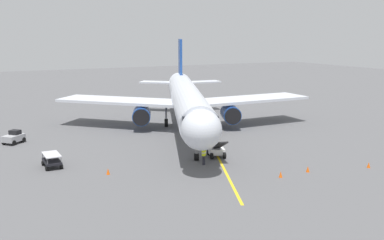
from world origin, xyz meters
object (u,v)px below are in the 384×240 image
Objects in this scene: ground_crew_marshaller at (204,156)px; baggage_cart_near_nose at (52,160)px; safety_cone_nose_left at (308,169)px; safety_cone_wing_starboard at (108,171)px; belt_loader_starboard_side at (216,150)px; safety_cone_wing_port at (369,165)px; tug_portside at (14,137)px; airplane at (187,100)px; safety_cone_nose_right at (281,174)px.

baggage_cart_near_nose is at bearing -23.85° from ground_crew_marshaller.
safety_cone_wing_starboard is at bearing -24.79° from safety_cone_nose_left.
belt_loader_starboard_side is (-15.53, 3.85, 0.06)m from baggage_cart_near_nose.
tug_portside is at bearing -41.36° from safety_cone_wing_port.
belt_loader_starboard_side is (2.85, 12.48, -3.29)m from airplane.
safety_cone_nose_right is at bearing 2.07° from safety_cone_nose_left.
tug_portside is at bearing -79.08° from baggage_cart_near_nose.
airplane is 14.68× the size of baggage_cart_near_nose.
ground_crew_marshaller is at bearing 69.67° from airplane.
tug_portside is 17.21m from safety_cone_wing_starboard.
airplane reaches higher than safety_cone_nose_right.
airplane is 23.91m from safety_cone_wing_port.
airplane is 14.23× the size of tug_portside.
belt_loader_starboard_side reaches higher than safety_cone_nose_left.
safety_cone_wing_port is 1.00× the size of safety_cone_wing_starboard.
safety_cone_nose_left is at bearing 155.21° from safety_cone_wing_starboard.
baggage_cart_near_nose is 0.55× the size of belt_loader_starboard_side.
safety_cone_nose_right is at bearing 149.84° from safety_cone_wing_starboard.
baggage_cart_near_nose is (13.05, -5.77, -0.23)m from ground_crew_marshaller.
safety_cone_wing_starboard is (14.35, 13.18, -3.73)m from airplane.
airplane is 21.18m from safety_cone_nose_right.
tug_portside is 30.60m from safety_cone_nose_right.
safety_cone_wing_port is at bearing 152.63° from baggage_cart_near_nose.
airplane is 70.00× the size of safety_cone_nose_right.
tug_portside is 4.92× the size of safety_cone_wing_starboard.
baggage_cart_near_nose is 4.77× the size of safety_cone_nose_right.
belt_loader_starboard_side is 8.51m from safety_cone_nose_right.
belt_loader_starboard_side is 8.59× the size of safety_cone_nose_right.
belt_loader_starboard_side is 14.54m from safety_cone_wing_port.
ground_crew_marshaller reaches higher than safety_cone_nose_right.
belt_loader_starboard_side reaches higher than safety_cone_nose_right.
safety_cone_wing_starboard is at bearing 3.47° from belt_loader_starboard_side.
airplane is 21.13m from safety_cone_nose_left.
tug_portside is at bearing -48.50° from ground_crew_marshaller.
safety_cone_wing_starboard is (-4.04, 4.55, -0.38)m from baggage_cart_near_nose.
safety_cone_wing_starboard is at bearing -22.17° from safety_cone_wing_port.
belt_loader_starboard_side is (-2.48, -1.92, -0.17)m from ground_crew_marshaller.
baggage_cart_near_nose reaches higher than safety_cone_nose_left.
safety_cone_wing_port is (-13.25, 7.85, -0.61)m from ground_crew_marshaller.
baggage_cart_near_nose is 4.77× the size of safety_cone_wing_port.
belt_loader_starboard_side reaches higher than safety_cone_wing_port.
baggage_cart_near_nose is 21.06m from safety_cone_nose_right.
tug_portside is 32.61m from safety_cone_nose_left.
airplane is 22.51× the size of ground_crew_marshaller.
safety_cone_nose_left is (-1.94, 20.70, -3.73)m from airplane.
safety_cone_wing_starboard is at bearing 111.30° from tug_portside.
ground_crew_marshaller is (5.34, 14.40, -3.12)m from airplane.
belt_loader_starboard_side is 11.52m from safety_cone_wing_starboard.
ground_crew_marshaller is 0.36× the size of belt_loader_starboard_side.
safety_cone_nose_left is (-20.33, 12.07, -0.38)m from baggage_cart_near_nose.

